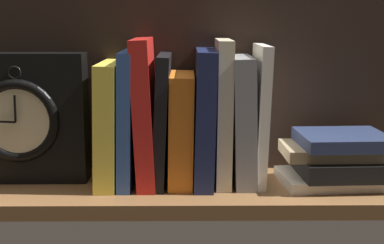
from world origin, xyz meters
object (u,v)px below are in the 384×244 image
book_yellow_seinlanguage (110,123)px  framed_clock (21,118)px  book_black_skeptic (162,119)px  book_navy_bierce (204,117)px  book_cream_twain (223,112)px  book_stack_side (337,159)px  book_red_requiem (145,111)px  book_gray_chess (242,120)px  book_blue_modern (128,117)px  book_orange_pandolfini (181,128)px  book_white_catcher (259,114)px

book_yellow_seinlanguage → framed_clock: (-15.65, 0.43, 0.80)cm
framed_clock → book_black_skeptic: bearing=-1.0°
book_black_skeptic → book_navy_bierce: bearing=0.0°
book_black_skeptic → book_cream_twain: 10.77cm
framed_clock → book_stack_side: size_ratio=1.23×
book_red_requiem → book_black_skeptic: (2.90, 0.00, -1.36)cm
book_gray_chess → book_stack_side: book_gray_chess is taller
book_stack_side → book_blue_modern: bearing=176.7°
book_navy_bierce → framed_clock: (-32.19, 0.43, -0.28)cm
book_navy_bierce → book_cream_twain: book_cream_twain is taller
book_stack_side → book_cream_twain: bearing=174.0°
book_orange_pandolfini → book_gray_chess: (10.68, 0.00, 1.49)cm
book_yellow_seinlanguage → book_blue_modern: bearing=0.0°
book_blue_modern → book_white_catcher: book_white_catcher is taller
book_red_requiem → book_stack_side: book_red_requiem is taller
book_white_catcher → framed_clock: (-41.85, 0.43, -0.70)cm
book_black_skeptic → book_navy_bierce: book_navy_bierce is taller
book_orange_pandolfini → book_stack_side: (27.17, -2.08, -5.11)cm
book_red_requiem → book_gray_chess: size_ratio=1.14×
book_white_catcher → book_stack_side: size_ratio=1.30×
book_red_requiem → book_navy_bierce: size_ratio=1.08×
book_blue_modern → book_navy_bierce: 13.34cm
book_red_requiem → book_stack_side: 34.52cm
book_cream_twain → book_gray_chess: bearing=0.0°
book_navy_bierce → book_cream_twain: (3.25, 0.00, 0.87)cm
framed_clock → book_cream_twain: bearing=-0.7°
book_blue_modern → book_cream_twain: book_cream_twain is taller
book_red_requiem → book_black_skeptic: 3.20cm
book_red_requiem → book_stack_side: bearing=-3.6°
book_yellow_seinlanguage → book_black_skeptic: 9.11cm
book_stack_side → book_navy_bierce: bearing=174.9°
book_cream_twain → book_gray_chess: (3.40, 0.00, -1.45)cm
book_yellow_seinlanguage → book_gray_chess: (23.18, 0.00, 0.50)cm
book_blue_modern → framed_clock: book_blue_modern is taller
book_gray_chess → framed_clock: 38.84cm
book_gray_chess → book_cream_twain: bearing=180.0°
book_navy_bierce → book_stack_side: bearing=-5.1°
book_blue_modern → book_cream_twain: (16.59, 0.00, 0.95)cm
book_white_catcher → book_stack_side: book_white_catcher is taller
book_yellow_seinlanguage → framed_clock: bearing=178.4°
book_blue_modern → book_cream_twain: 16.61cm
book_gray_chess → book_stack_side: bearing=-7.2°
book_blue_modern → book_white_catcher: bearing=0.0°
book_cream_twain → book_stack_side: (19.89, -2.08, -8.05)cm
book_blue_modern → book_gray_chess: book_blue_modern is taller
framed_clock → book_stack_side: 55.81cm
book_navy_bierce → book_gray_chess: (6.65, 0.00, -0.58)cm
book_stack_side → book_yellow_seinlanguage: bearing=177.0°
book_navy_bierce → book_gray_chess: 6.67cm
book_gray_chess → book_yellow_seinlanguage: bearing=180.0°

